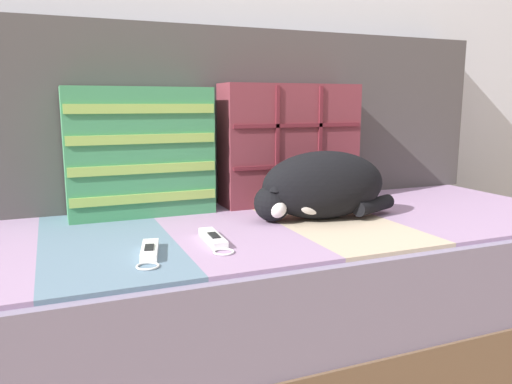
{
  "coord_description": "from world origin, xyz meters",
  "views": [
    {
      "loc": [
        -0.58,
        -1.17,
        0.77
      ],
      "look_at": [
        -0.08,
        0.04,
        0.53
      ],
      "focal_mm": 35.0,
      "sensor_mm": 36.0,
      "label": 1
    }
  ],
  "objects_px": {
    "throw_pillow_striped": "(140,152)",
    "sleeping_cat": "(320,187)",
    "couch": "(271,291)",
    "game_remote_near": "(149,252)",
    "throw_pillow_quilted": "(290,144)",
    "game_remote_far": "(214,239)"
  },
  "relations": [
    {
      "from": "throw_pillow_striped",
      "to": "game_remote_far",
      "type": "bearing_deg",
      "value": -74.61
    },
    {
      "from": "couch",
      "to": "game_remote_near",
      "type": "bearing_deg",
      "value": -151.76
    },
    {
      "from": "throw_pillow_quilted",
      "to": "sleeping_cat",
      "type": "relative_size",
      "value": 1.05
    },
    {
      "from": "throw_pillow_striped",
      "to": "game_remote_far",
      "type": "relative_size",
      "value": 2.11
    },
    {
      "from": "throw_pillow_striped",
      "to": "game_remote_far",
      "type": "height_order",
      "value": "throw_pillow_striped"
    },
    {
      "from": "throw_pillow_striped",
      "to": "sleeping_cat",
      "type": "distance_m",
      "value": 0.54
    },
    {
      "from": "throw_pillow_quilted",
      "to": "throw_pillow_striped",
      "type": "bearing_deg",
      "value": -179.94
    },
    {
      "from": "game_remote_far",
      "to": "game_remote_near",
      "type": "bearing_deg",
      "value": -164.75
    },
    {
      "from": "throw_pillow_striped",
      "to": "game_remote_far",
      "type": "distance_m",
      "value": 0.44
    },
    {
      "from": "game_remote_near",
      "to": "throw_pillow_quilted",
      "type": "bearing_deg",
      "value": 37.49
    },
    {
      "from": "couch",
      "to": "game_remote_near",
      "type": "relative_size",
      "value": 10.56
    },
    {
      "from": "couch",
      "to": "game_remote_near",
      "type": "distance_m",
      "value": 0.5
    },
    {
      "from": "game_remote_near",
      "to": "game_remote_far",
      "type": "xyz_separation_m",
      "value": [
        0.16,
        0.04,
        0.0
      ]
    },
    {
      "from": "game_remote_near",
      "to": "game_remote_far",
      "type": "bearing_deg",
      "value": 15.25
    },
    {
      "from": "couch",
      "to": "sleeping_cat",
      "type": "height_order",
      "value": "sleeping_cat"
    },
    {
      "from": "game_remote_far",
      "to": "couch",
      "type": "bearing_deg",
      "value": 35.98
    },
    {
      "from": "couch",
      "to": "sleeping_cat",
      "type": "xyz_separation_m",
      "value": [
        0.13,
        -0.04,
        0.31
      ]
    },
    {
      "from": "throw_pillow_striped",
      "to": "sleeping_cat",
      "type": "bearing_deg",
      "value": -28.76
    },
    {
      "from": "couch",
      "to": "game_remote_near",
      "type": "height_order",
      "value": "game_remote_near"
    },
    {
      "from": "throw_pillow_quilted",
      "to": "throw_pillow_striped",
      "type": "xyz_separation_m",
      "value": [
        -0.5,
        -0.0,
        -0.01
      ]
    },
    {
      "from": "throw_pillow_striped",
      "to": "sleeping_cat",
      "type": "relative_size",
      "value": 0.96
    },
    {
      "from": "game_remote_near",
      "to": "game_remote_far",
      "type": "distance_m",
      "value": 0.17
    }
  ]
}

